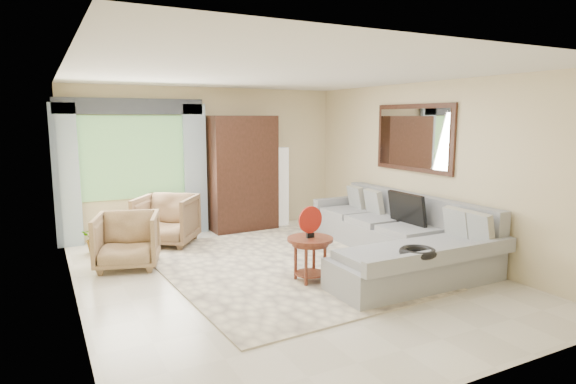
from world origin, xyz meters
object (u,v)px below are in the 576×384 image
potted_plant (97,237)px  armchair_left (127,240)px  armoire (243,173)px  tv_screen (407,209)px  sectional_sofa (398,242)px  floor_lamp (280,186)px  coffee_table (310,259)px  armchair_right (167,220)px

potted_plant → armchair_left: bearing=-73.5°
armoire → tv_screen: bearing=-61.4°
sectional_sofa → floor_lamp: bearing=98.3°
coffee_table → armchair_right: (-1.16, 2.66, 0.11)m
armoire → floor_lamp: (0.80, 0.06, -0.30)m
tv_screen → armchair_right: size_ratio=0.82×
tv_screen → armoire: size_ratio=0.35×
armchair_right → armoire: (1.54, 0.45, 0.64)m
armchair_right → floor_lamp: size_ratio=0.60×
coffee_table → floor_lamp: (1.17, 3.17, 0.45)m
potted_plant → coffee_table: bearing=-50.3°
tv_screen → potted_plant: tv_screen is taller
sectional_sofa → coffee_table: sectional_sofa is taller
armchair_left → floor_lamp: bearing=42.3°
sectional_sofa → potted_plant: sectional_sofa is taller
sectional_sofa → armchair_left: bearing=157.2°
armchair_left → floor_lamp: 3.46m
floor_lamp → armoire: bearing=-175.7°
sectional_sofa → coffee_table: 1.62m
armchair_right → armoire: size_ratio=0.43×
sectional_sofa → floor_lamp: (-0.43, 2.96, 0.47)m
armchair_left → armchair_right: armchair_right is taller
sectional_sofa → armchair_right: (-2.77, 2.45, 0.13)m
sectional_sofa → floor_lamp: 3.03m
coffee_table → armchair_right: armchair_right is taller
armchair_left → potted_plant: armchair_left is taller
sectional_sofa → tv_screen: 0.53m
coffee_table → sectional_sofa: bearing=7.6°
armoire → coffee_table: bearing=-96.8°
tv_screen → armchair_left: 4.05m
coffee_table → floor_lamp: floor_lamp is taller
coffee_table → armoire: (0.37, 3.11, 0.75)m
tv_screen → potted_plant: bearing=150.5°
sectional_sofa → armchair_left: (-3.54, 1.49, 0.10)m
tv_screen → armoire: 3.15m
tv_screen → armoire: armoire is taller
armoire → floor_lamp: size_ratio=1.40×
armchair_left → potted_plant: size_ratio=1.75×
armchair_right → floor_lamp: bearing=47.3°
sectional_sofa → potted_plant: size_ratio=7.19×
armchair_right → potted_plant: armchair_right is taller
sectional_sofa → armoire: size_ratio=1.65×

